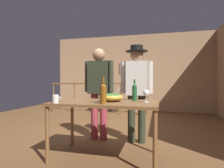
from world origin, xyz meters
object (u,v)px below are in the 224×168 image
Objects in this scene: flat_screen_tv at (105,92)px; framed_picture at (126,68)px; wine_glass at (146,93)px; serving_table at (105,107)px; person_standing_left at (99,86)px; salad_bowl at (111,97)px; person_standing_right at (137,85)px; wine_bottle_amber at (103,93)px; stair_railing at (113,93)px; mug_white at (56,99)px; wine_bottle_green at (135,92)px; tv_console at (105,104)px.

framed_picture is at bearing 24.24° from flat_screen_tv.
framed_picture reaches higher than wine_glass.
serving_table is 0.89m from person_standing_left.
person_standing_right reaches higher than salad_bowl.
person_standing_left is at bearing 114.35° from serving_table.
wine_bottle_amber is (0.49, -4.48, -0.64)m from framed_picture.
wine_bottle_amber is (0.78, -3.60, 0.24)m from stair_railing.
mug_white is at bearing -82.22° from flat_screen_tv.
wine_bottle_amber is 1.07m from person_standing_left.
wine_bottle_green is 0.18× the size of person_standing_right.
framed_picture reaches higher than mug_white.
salad_bowl is at bearing 30.18° from mug_white.
tv_console is 5.22× the size of wine_glass.
framed_picture is at bearing 103.49° from wine_glass.
stair_railing reaches higher than serving_table.
person_standing_left is at bearing -81.52° from stair_railing.
salad_bowl is 0.98× the size of wine_bottle_amber.
serving_table is at bearing -84.00° from framed_picture.
salad_bowl is (1.23, -3.89, 0.62)m from tv_console.
salad_bowl is (0.52, -4.18, -0.71)m from framed_picture.
framed_picture is 0.29× the size of person_standing_right.
flat_screen_tv is 4.24m from wine_glass.
person_standing_right is at bearing -67.39° from stair_railing.
wine_glass is 1.49× the size of mug_white.
serving_table reaches higher than tv_console.
wine_bottle_amber is at bearing -73.86° from flat_screen_tv.
mug_white is at bearing 82.04° from person_standing_left.
framed_picture is 1.58× the size of wine_bottle_green.
wine_glass is at bearing -1.05° from salad_bowl.
salad_bowl is at bearing -72.34° from flat_screen_tv.
person_standing_left is at bearing 141.80° from wine_glass.
flat_screen_tv is 1.64× the size of wine_bottle_green.
mug_white is at bearing -82.28° from tv_console.
person_standing_left reaches higher than tv_console.
wine_bottle_amber is at bearing 115.51° from person_standing_left.
serving_table is (1.16, -3.96, 0.48)m from tv_console.
wine_bottle_green is at bearing 29.14° from serving_table.
flat_screen_tv is 4.03m from wine_bottle_green.
flat_screen_tv is at bearing 106.14° from wine_bottle_amber.
framed_picture is 0.96× the size of flat_screen_tv.
serving_table is 0.48m from wine_bottle_green.
person_standing_right is at bearing 93.46° from wine_bottle_green.
person_standing_left reaches higher than mug_white.
salad_bowl is at bearing -154.40° from wine_bottle_green.
tv_console is at bearing 106.02° from wine_bottle_amber.
flat_screen_tv is at bearing -155.76° from framed_picture.
flat_screen_tv is 3.27m from person_standing_left.
flat_screen_tv is at bearing 127.33° from stair_railing.
person_standing_right is (-0.03, 0.56, 0.09)m from wine_bottle_green.
wine_glass is at bearing -68.66° from stair_railing.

